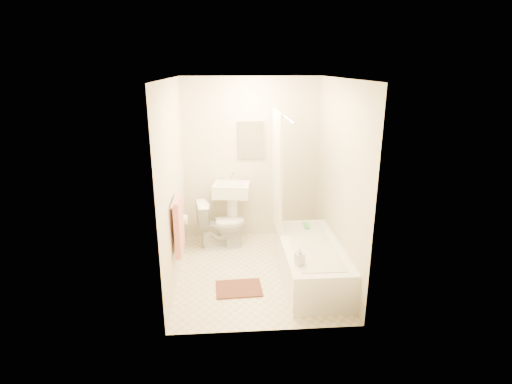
{
  "coord_description": "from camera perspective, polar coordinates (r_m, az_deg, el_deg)",
  "views": [
    {
      "loc": [
        -0.36,
        -4.58,
        2.54
      ],
      "look_at": [
        0.0,
        0.25,
        1.0
      ],
      "focal_mm": 28.0,
      "sensor_mm": 36.0,
      "label": 1
    }
  ],
  "objects": [
    {
      "name": "mirror",
      "position": [
        5.86,
        -0.67,
        7.43
      ],
      "size": [
        0.4,
        0.03,
        0.55
      ],
      "primitive_type": "cube",
      "color": "white",
      "rests_on": "wall_back"
    },
    {
      "name": "toilet_paper",
      "position": [
        5.08,
        -10.44,
        -3.91
      ],
      "size": [
        0.11,
        0.12,
        0.12
      ],
      "primitive_type": "cylinder",
      "rotation": [
        0.0,
        1.57,
        0.0
      ],
      "color": "white",
      "rests_on": "wall_left"
    },
    {
      "name": "sink",
      "position": [
        5.89,
        -3.42,
        -2.65
      ],
      "size": [
        0.57,
        0.48,
        1.0
      ],
      "primitive_type": null,
      "rotation": [
        0.0,
        0.0,
        -0.15
      ],
      "color": "white",
      "rests_on": "floor"
    },
    {
      "name": "bathtub",
      "position": [
        5.05,
        7.84,
        -9.79
      ],
      "size": [
        0.7,
        1.61,
        0.45
      ],
      "primitive_type": null,
      "color": "white",
      "rests_on": "floor"
    },
    {
      "name": "wall_right",
      "position": [
        4.96,
        11.83,
        1.59
      ],
      "size": [
        0.02,
        2.4,
        2.4
      ],
      "primitive_type": "cube",
      "color": "beige",
      "rests_on": "ground"
    },
    {
      "name": "towel_bar",
      "position": [
        4.6,
        -11.55,
        -0.96
      ],
      "size": [
        0.02,
        0.6,
        0.02
      ],
      "primitive_type": "cylinder",
      "rotation": [
        1.57,
        0.0,
        0.0
      ],
      "color": "silver",
      "rests_on": "wall_left"
    },
    {
      "name": "wall_left",
      "position": [
        4.81,
        -11.74,
        1.11
      ],
      "size": [
        0.02,
        2.4,
        2.4
      ],
      "primitive_type": "cube",
      "color": "beige",
      "rests_on": "ground"
    },
    {
      "name": "scrub_brush",
      "position": [
        5.44,
        7.24,
        -4.82
      ],
      "size": [
        0.07,
        0.21,
        0.04
      ],
      "primitive_type": "cube",
      "rotation": [
        0.0,
        0.0,
        -0.04
      ],
      "color": "#4ABC5F",
      "rests_on": "bathtub"
    },
    {
      "name": "curtain_rod",
      "position": [
        4.75,
        3.81,
        11.09
      ],
      "size": [
        0.03,
        1.7,
        0.03
      ],
      "primitive_type": "cylinder",
      "rotation": [
        1.57,
        0.0,
        0.0
      ],
      "color": "silver",
      "rests_on": "wall_back"
    },
    {
      "name": "soap_bottle",
      "position": [
        4.42,
        6.26,
        -9.17
      ],
      "size": [
        0.12,
        0.12,
        0.2
      ],
      "primitive_type": "imported",
      "rotation": [
        0.0,
        0.0,
        0.39
      ],
      "color": "white",
      "rests_on": "bathtub"
    },
    {
      "name": "floor",
      "position": [
        5.24,
        0.2,
        -11.31
      ],
      "size": [
        2.4,
        2.4,
        0.0
      ],
      "primitive_type": "plane",
      "color": "beige",
      "rests_on": "ground"
    },
    {
      "name": "wall_back",
      "position": [
        5.94,
        -0.68,
        4.61
      ],
      "size": [
        2.0,
        0.02,
        2.4
      ],
      "primitive_type": "cube",
      "color": "beige",
      "rests_on": "ground"
    },
    {
      "name": "ceiling",
      "position": [
        4.59,
        0.24,
        15.91
      ],
      "size": [
        2.4,
        2.4,
        0.0
      ],
      "primitive_type": "plane",
      "color": "white",
      "rests_on": "ground"
    },
    {
      "name": "towel",
      "position": [
        4.7,
        -10.95,
        -4.65
      ],
      "size": [
        0.06,
        0.45,
        0.66
      ],
      "primitive_type": "cube",
      "color": "#CC7266",
      "rests_on": "towel_bar"
    },
    {
      "name": "toilet",
      "position": [
        5.81,
        -4.95,
        -4.63
      ],
      "size": [
        0.75,
        0.49,
        0.69
      ],
      "primitive_type": "imported",
      "rotation": [
        0.0,
        0.0,
        1.72
      ],
      "color": "silver",
      "rests_on": "floor"
    },
    {
      "name": "bath_mat",
      "position": [
        4.88,
        -2.47,
        -13.6
      ],
      "size": [
        0.56,
        0.43,
        0.02
      ],
      "primitive_type": "cube",
      "rotation": [
        0.0,
        0.0,
        0.05
      ],
      "color": "#49211B",
      "rests_on": "floor"
    },
    {
      "name": "shower_curtain",
      "position": [
        5.29,
        3.05,
        3.17
      ],
      "size": [
        0.04,
        0.8,
        1.55
      ],
      "primitive_type": "cube",
      "color": "silver",
      "rests_on": "curtain_rod"
    }
  ]
}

